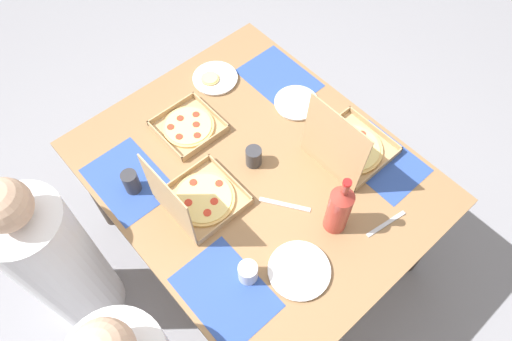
{
  "coord_description": "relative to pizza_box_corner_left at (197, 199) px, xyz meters",
  "views": [
    {
      "loc": [
        -0.79,
        0.7,
        2.43
      ],
      "look_at": [
        0.0,
        0.0,
        0.74
      ],
      "focal_mm": 33.29,
      "sensor_mm": 36.0,
      "label": 1
    }
  ],
  "objects": [
    {
      "name": "placemat_far_left",
      "position": [
        -0.35,
        0.15,
        -0.05
      ],
      "size": [
        0.36,
        0.26,
        0.0
      ],
      "primitive_type": "cube",
      "color": "#2D4C9E",
      "rests_on": "dining_table"
    },
    {
      "name": "fork_by_near_right",
      "position": [
        -0.56,
        -0.5,
        -0.05
      ],
      "size": [
        0.05,
        0.19,
        0.0
      ],
      "primitive_type": "cube",
      "rotation": [
        0.0,
        0.0,
        1.42
      ],
      "color": "#B7B7BC",
      "rests_on": "dining_table"
    },
    {
      "name": "plate_middle",
      "position": [
        0.48,
        -0.47,
        -0.04
      ],
      "size": [
        0.21,
        0.21,
        0.03
      ],
      "color": "white",
      "rests_on": "dining_table"
    },
    {
      "name": "soda_bottle",
      "position": [
        -0.42,
        -0.35,
        0.08
      ],
      "size": [
        0.09,
        0.09,
        0.32
      ],
      "color": "#B2382D",
      "rests_on": "dining_table"
    },
    {
      "name": "cup_clear_right",
      "position": [
        0.23,
        0.15,
        0.0
      ],
      "size": [
        0.07,
        0.07,
        0.11
      ],
      "primitive_type": "cylinder",
      "color": "#333338",
      "rests_on": "dining_table"
    },
    {
      "name": "placemat_near_left",
      "position": [
        -0.35,
        -0.71,
        -0.05
      ],
      "size": [
        0.36,
        0.26,
        0.0
      ],
      "primitive_type": "cube",
      "color": "#2D4C9E",
      "rests_on": "dining_table"
    },
    {
      "name": "knife_by_far_left",
      "position": [
        -0.23,
        -0.26,
        -0.05
      ],
      "size": [
        0.18,
        0.13,
        0.0
      ],
      "primitive_type": "cube",
      "rotation": [
        0.0,
        0.0,
        3.74
      ],
      "color": "#B7B7BC",
      "rests_on": "dining_table"
    },
    {
      "name": "plate_far_right",
      "position": [
        -0.47,
        -0.11,
        -0.04
      ],
      "size": [
        0.23,
        0.23,
        0.02
      ],
      "color": "white",
      "rests_on": "dining_table"
    },
    {
      "name": "diner_right_seat",
      "position": [
        0.28,
        0.56,
        -0.29
      ],
      "size": [
        0.32,
        0.32,
        1.13
      ],
      "color": "white",
      "rests_on": "ground_plane"
    },
    {
      "name": "pizza_box_corner_right",
      "position": [
        0.33,
        -0.21,
        -0.04
      ],
      "size": [
        0.26,
        0.26,
        0.04
      ],
      "color": "tan",
      "rests_on": "dining_table"
    },
    {
      "name": "ground_plane",
      "position": [
        -0.03,
        -0.28,
        -0.79
      ],
      "size": [
        6.0,
        6.0,
        0.0
      ],
      "primitive_type": "plane",
      "color": "gray"
    },
    {
      "name": "cup_red",
      "position": [
        0.0,
        -0.3,
        -0.0
      ],
      "size": [
        0.07,
        0.07,
        0.09
      ],
      "primitive_type": "cylinder",
      "color": "#333338",
      "rests_on": "dining_table"
    },
    {
      "name": "plate_near_left",
      "position": [
        0.11,
        -0.66,
        -0.04
      ],
      "size": [
        0.21,
        0.21,
        0.02
      ],
      "color": "white",
      "rests_on": "dining_table"
    },
    {
      "name": "dining_table",
      "position": [
        -0.03,
        -0.28,
        -0.15
      ],
      "size": [
        1.4,
        1.16,
        0.74
      ],
      "color": "#3F3328",
      "rests_on": "ground_plane"
    },
    {
      "name": "pizza_box_edge_far",
      "position": [
        -0.23,
        -0.63,
        0.0
      ],
      "size": [
        0.31,
        0.31,
        0.34
      ],
      "color": "tan",
      "rests_on": "dining_table"
    },
    {
      "name": "pizza_box_corner_left",
      "position": [
        0.0,
        0.0,
        0.0
      ],
      "size": [
        0.28,
        0.29,
        0.32
      ],
      "color": "tan",
      "rests_on": "dining_table"
    },
    {
      "name": "placemat_far_right",
      "position": [
        0.28,
        0.15,
        -0.05
      ],
      "size": [
        0.36,
        0.26,
        0.0
      ],
      "primitive_type": "cube",
      "color": "#2D4C9E",
      "rests_on": "dining_table"
    },
    {
      "name": "cup_spare",
      "position": [
        -0.36,
        0.04,
        -0.01
      ],
      "size": [
        0.07,
        0.07,
        0.09
      ],
      "primitive_type": "cylinder",
      "color": "silver",
      "rests_on": "dining_table"
    },
    {
      "name": "placemat_near_right",
      "position": [
        0.28,
        -0.71,
        -0.05
      ],
      "size": [
        0.36,
        0.26,
        0.0
      ],
      "primitive_type": "cube",
      "color": "#2D4C9E",
      "rests_on": "dining_table"
    }
  ]
}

